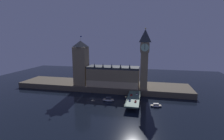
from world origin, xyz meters
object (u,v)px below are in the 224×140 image
clock_tower (145,57)px  car_southbound_lead (136,101)px  car_northbound_lead (131,95)px  street_lamp_mid (140,95)px  boat_upstream (108,100)px  pedestrian_near_rail (126,101)px  victoria_tower (81,63)px  pedestrian_mid_walk (139,98)px  street_lamp_near (126,99)px  car_southbound_trail (137,94)px  pedestrian_far_rail (129,93)px  boat_downstream (156,106)px  car_northbound_trail (130,100)px

clock_tower → car_southbound_lead: bearing=-98.6°
car_northbound_lead → street_lamp_mid: street_lamp_mid is taller
boat_upstream → street_lamp_mid: bearing=-0.8°
clock_tower → pedestrian_near_rail: 58.00m
victoria_tower → car_northbound_lead: (66.42, -27.86, -27.92)m
street_lamp_mid → victoria_tower: bearing=155.4°
car_southbound_lead → pedestrian_mid_walk: size_ratio=2.43×
car_northbound_lead → street_lamp_near: street_lamp_near is taller
car_southbound_trail → pedestrian_mid_walk: size_ratio=2.50×
street_lamp_mid → pedestrian_far_rail: bearing=133.6°
car_southbound_trail → boat_downstream: 24.68m
car_southbound_lead → pedestrian_near_rail: size_ratio=2.18×
street_lamp_mid → boat_downstream: (15.82, -3.96, -8.36)m
victoria_tower → boat_upstream: size_ratio=5.01×
car_northbound_trail → street_lamp_mid: 12.79m
car_northbound_trail → street_lamp_near: (-3.16, -5.83, 3.22)m
pedestrian_near_rail → pedestrian_far_rail: (0.00, 24.01, -0.06)m
pedestrian_far_rail → car_southbound_trail: bearing=-7.8°
clock_tower → victoria_tower: (-78.17, 3.83, -8.90)m
street_lamp_near → boat_upstream: size_ratio=0.50×
clock_tower → street_lamp_mid: clock_tower is taller
car_northbound_lead → pedestrian_mid_walk: (8.27, -9.00, 0.14)m
victoria_tower → car_southbound_lead: (71.93, -45.13, -28.01)m
car_northbound_trail → pedestrian_mid_walk: bearing=38.0°
pedestrian_mid_walk → car_northbound_lead: bearing=132.6°
car_southbound_lead → car_southbound_trail: (0.00, 21.57, 0.09)m
car_northbound_trail → pedestrian_mid_walk: (8.27, 6.47, 0.21)m
car_northbound_lead → street_lamp_near: bearing=-98.4°
car_southbound_trail → street_lamp_near: 27.20m
car_southbound_lead → boat_upstream: 31.15m
victoria_tower → car_southbound_lead: bearing=-32.1°
car_southbound_trail → boat_downstream: size_ratio=0.35×
pedestrian_far_rail → boat_downstream: bearing=-30.4°
victoria_tower → street_lamp_mid: 86.29m
victoria_tower → boat_downstream: victoria_tower is taller
car_northbound_lead → street_lamp_near: (-3.16, -21.29, 3.14)m
clock_tower → boat_downstream: (12.74, -34.56, -42.20)m
victoria_tower → car_northbound_lead: size_ratio=15.53×
pedestrian_near_rail → clock_tower: bearing=71.2°
street_lamp_mid → car_northbound_lead: bearing=142.8°
victoria_tower → boat_downstream: size_ratio=5.25×
car_southbound_lead → street_lamp_mid: bearing=73.6°
car_northbound_lead → pedestrian_mid_walk: 12.22m
clock_tower → car_northbound_lead: (-11.76, -24.03, -36.83)m
clock_tower → car_northbound_trail: bearing=-106.6°
street_lamp_mid → boat_upstream: size_ratio=0.48×
clock_tower → boat_upstream: 62.25m
pedestrian_mid_walk → boat_upstream: bearing=174.8°
car_northbound_trail → car_southbound_lead: 5.80m
clock_tower → pedestrian_near_rail: clock_tower is taller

